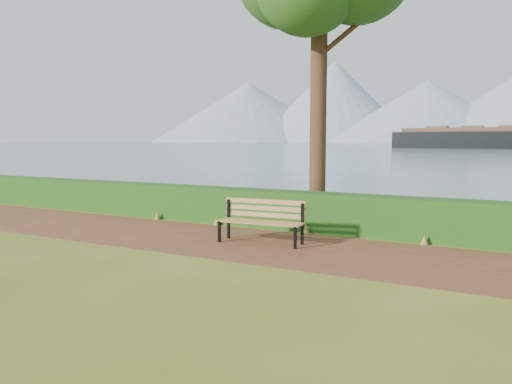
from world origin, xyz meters
The scene contains 6 objects.
ground centered at (0.00, 0.00, 0.00)m, with size 140.00×140.00×0.00m, color #4B5E1B.
path centered at (0.00, 0.30, 0.01)m, with size 40.00×3.40×0.01m, color #552B1D.
hedge centered at (0.00, 2.60, 0.50)m, with size 32.00×0.85×1.00m, color #123F12.
water centered at (0.00, 260.00, 0.01)m, with size 700.00×510.00×0.00m, color slate.
mountains centered at (-9.17, 406.05, 27.70)m, with size 585.00×190.00×70.00m.
bench centered at (1.12, 0.54, 0.58)m, with size 2.04×0.75×1.00m.
Camera 1 is at (6.36, -9.59, 2.39)m, focal length 35.00 mm.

